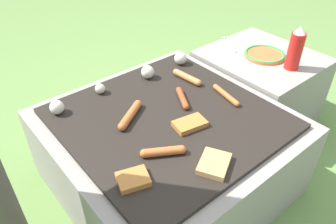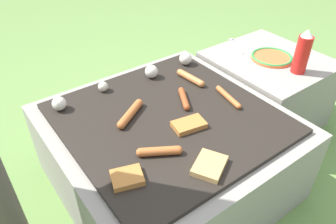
% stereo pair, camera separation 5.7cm
% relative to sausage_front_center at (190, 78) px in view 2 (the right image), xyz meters
% --- Properties ---
extents(ground_plane, '(14.00, 14.00, 0.00)m').
position_rel_sausage_front_center_xyz_m(ground_plane, '(-0.23, -0.15, -0.38)').
color(ground_plane, '#608442').
extents(grill, '(0.86, 0.86, 0.37)m').
position_rel_sausage_front_center_xyz_m(grill, '(-0.23, -0.15, -0.20)').
color(grill, gray).
rests_on(grill, ground_plane).
extents(side_ledge, '(0.51, 0.54, 0.37)m').
position_rel_sausage_front_center_xyz_m(side_ledge, '(0.46, -0.07, -0.20)').
color(side_ledge, gray).
rests_on(side_ledge, ground_plane).
extents(sausage_front_center, '(0.04, 0.16, 0.03)m').
position_rel_sausage_front_center_xyz_m(sausage_front_center, '(0.00, 0.00, 0.00)').
color(sausage_front_center, '#C6753D').
rests_on(sausage_front_center, grill).
extents(sausage_front_right, '(0.16, 0.11, 0.03)m').
position_rel_sausage_front_center_xyz_m(sausage_front_right, '(-0.35, -0.07, 0.00)').
color(sausage_front_right, '#B7602D').
rests_on(sausage_front_right, grill).
extents(sausage_back_right, '(0.14, 0.09, 0.03)m').
position_rel_sausage_front_center_xyz_m(sausage_back_right, '(-0.38, -0.30, 0.00)').
color(sausage_back_right, '#B7602D').
rests_on(sausage_back_right, grill).
extents(sausage_mid_right, '(0.08, 0.13, 0.03)m').
position_rel_sausage_front_center_xyz_m(sausage_mid_right, '(-0.12, -0.11, -0.00)').
color(sausage_mid_right, '#93421E').
rests_on(sausage_mid_right, grill).
extents(sausage_front_left, '(0.05, 0.17, 0.02)m').
position_rel_sausage_front_center_xyz_m(sausage_front_left, '(0.03, -0.20, -0.00)').
color(sausage_front_left, '#B7602D').
rests_on(sausage_front_left, grill).
extents(bread_slice_left, '(0.14, 0.13, 0.02)m').
position_rel_sausage_front_center_xyz_m(bread_slice_left, '(-0.29, -0.44, -0.00)').
color(bread_slice_left, tan).
rests_on(bread_slice_left, grill).
extents(bread_slice_center, '(0.13, 0.09, 0.02)m').
position_rel_sausage_front_center_xyz_m(bread_slice_center, '(-0.21, -0.25, -0.00)').
color(bread_slice_center, '#B27033').
rests_on(bread_slice_center, grill).
extents(bread_slice_right, '(0.11, 0.10, 0.02)m').
position_rel_sausage_front_center_xyz_m(bread_slice_right, '(-0.52, -0.33, -0.00)').
color(bread_slice_right, '#B27033').
rests_on(bread_slice_right, grill).
extents(mushroom_row, '(0.68, 0.08, 0.06)m').
position_rel_sausage_front_center_xyz_m(mushroom_row, '(-0.19, 0.13, 0.01)').
color(mushroom_row, silver).
rests_on(mushroom_row, grill).
extents(plate_colorful, '(0.20, 0.20, 0.02)m').
position_rel_sausage_front_center_xyz_m(plate_colorful, '(0.46, -0.08, -0.01)').
color(plate_colorful, orange).
rests_on(plate_colorful, side_ledge).
extents(condiment_bottle, '(0.07, 0.07, 0.21)m').
position_rel_sausage_front_center_xyz_m(condiment_bottle, '(0.45, -0.23, 0.08)').
color(condiment_bottle, red).
rests_on(condiment_bottle, side_ledge).
extents(fork_utensil, '(0.09, 0.17, 0.01)m').
position_rel_sausage_front_center_xyz_m(fork_utensil, '(0.42, 0.13, -0.01)').
color(fork_utensil, silver).
rests_on(fork_utensil, side_ledge).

